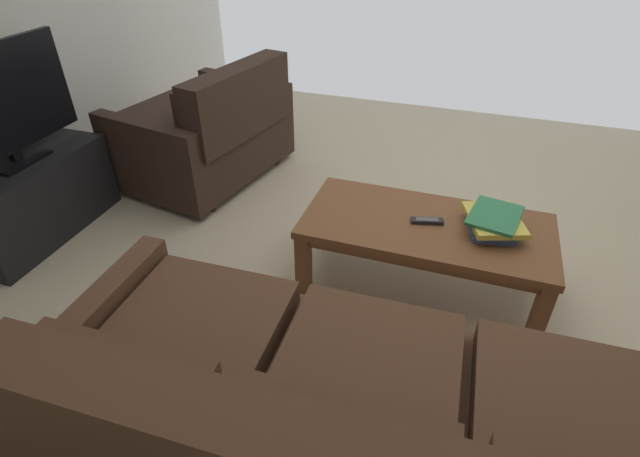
{
  "coord_description": "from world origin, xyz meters",
  "views": [
    {
      "loc": [
        -0.21,
        2.25,
        1.73
      ],
      "look_at": [
        0.3,
        0.76,
        0.64
      ],
      "focal_mm": 26.87,
      "sensor_mm": 36.0,
      "label": 1
    }
  ],
  "objects_px": {
    "sofa_main": "(353,441)",
    "coffee_table": "(426,233)",
    "loveseat_near": "(209,131)",
    "tv_stand": "(33,199)",
    "book_stack": "(493,222)",
    "tv_remote": "(427,221)"
  },
  "relations": [
    {
      "from": "tv_stand",
      "to": "book_stack",
      "type": "xyz_separation_m",
      "value": [
        -2.6,
        -0.3,
        0.21
      ]
    },
    {
      "from": "loveseat_near",
      "to": "tv_stand",
      "type": "bearing_deg",
      "value": 57.02
    },
    {
      "from": "sofa_main",
      "to": "tv_stand",
      "type": "xyz_separation_m",
      "value": [
        2.25,
        -0.95,
        -0.11
      ]
    },
    {
      "from": "book_stack",
      "to": "tv_remote",
      "type": "distance_m",
      "value": 0.31
    },
    {
      "from": "loveseat_near",
      "to": "book_stack",
      "type": "height_order",
      "value": "loveseat_near"
    },
    {
      "from": "loveseat_near",
      "to": "coffee_table",
      "type": "bearing_deg",
      "value": 155.93
    },
    {
      "from": "sofa_main",
      "to": "loveseat_near",
      "type": "xyz_separation_m",
      "value": [
        1.61,
        -1.95,
        0.01
      ]
    },
    {
      "from": "loveseat_near",
      "to": "tv_remote",
      "type": "distance_m",
      "value": 1.81
    },
    {
      "from": "coffee_table",
      "to": "tv_remote",
      "type": "xyz_separation_m",
      "value": [
        0.0,
        -0.0,
        0.07
      ]
    },
    {
      "from": "loveseat_near",
      "to": "tv_remote",
      "type": "bearing_deg",
      "value": 155.94
    },
    {
      "from": "coffee_table",
      "to": "tv_remote",
      "type": "bearing_deg",
      "value": -26.8
    },
    {
      "from": "tv_stand",
      "to": "loveseat_near",
      "type": "bearing_deg",
      "value": -122.98
    },
    {
      "from": "book_stack",
      "to": "sofa_main",
      "type": "bearing_deg",
      "value": 74.41
    },
    {
      "from": "loveseat_near",
      "to": "coffee_table",
      "type": "distance_m",
      "value": 1.81
    },
    {
      "from": "sofa_main",
      "to": "book_stack",
      "type": "height_order",
      "value": "sofa_main"
    },
    {
      "from": "coffee_table",
      "to": "book_stack",
      "type": "height_order",
      "value": "book_stack"
    },
    {
      "from": "sofa_main",
      "to": "coffee_table",
      "type": "distance_m",
      "value": 1.22
    },
    {
      "from": "loveseat_near",
      "to": "tv_stand",
      "type": "xyz_separation_m",
      "value": [
        0.65,
        1.0,
        -0.12
      ]
    },
    {
      "from": "tv_remote",
      "to": "sofa_main",
      "type": "bearing_deg",
      "value": 88.0
    },
    {
      "from": "book_stack",
      "to": "coffee_table",
      "type": "bearing_deg",
      "value": 6.84
    },
    {
      "from": "coffee_table",
      "to": "book_stack",
      "type": "bearing_deg",
      "value": -173.16
    },
    {
      "from": "book_stack",
      "to": "tv_remote",
      "type": "bearing_deg",
      "value": 6.51
    }
  ]
}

